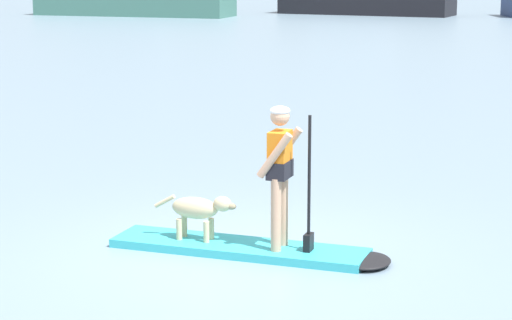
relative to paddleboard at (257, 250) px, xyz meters
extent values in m
plane|color=gray|center=(-0.22, 0.03, -0.05)|extent=(400.00, 400.00, 0.00)
cube|color=#33B2BF|center=(-0.22, 0.03, 0.00)|extent=(3.11, 1.12, 0.10)
ellipsoid|color=black|center=(1.28, -0.18, 0.00)|extent=(0.65, 0.74, 0.10)
cylinder|color=tan|center=(0.29, 0.09, 0.47)|extent=(0.12, 0.12, 0.85)
cylinder|color=tan|center=(0.25, -0.17, 0.47)|extent=(0.12, 0.12, 0.85)
cube|color=black|center=(0.27, -0.04, 0.98)|extent=(0.27, 0.39, 0.20)
cube|color=orange|center=(0.27, -0.04, 1.16)|extent=(0.24, 0.36, 0.52)
sphere|color=tan|center=(0.27, -0.04, 1.59)|extent=(0.22, 0.22, 0.22)
ellipsoid|color=white|center=(0.27, -0.04, 1.65)|extent=(0.23, 0.23, 0.11)
cylinder|color=tan|center=(0.30, 0.15, 1.17)|extent=(0.43, 0.15, 0.54)
cylinder|color=tan|center=(0.24, -0.23, 1.17)|extent=(0.43, 0.15, 0.54)
cylinder|color=black|center=(0.62, -0.09, 0.83)|extent=(0.04, 0.04, 1.57)
cube|color=black|center=(0.62, -0.09, 0.15)|extent=(0.10, 0.19, 0.20)
ellipsoid|color=#CCB78C|center=(-0.77, 0.11, 0.43)|extent=(0.61, 0.30, 0.26)
ellipsoid|color=#CCB78C|center=(-0.43, 0.06, 0.51)|extent=(0.24, 0.19, 0.18)
ellipsoid|color=gray|center=(-0.32, 0.04, 0.49)|extent=(0.13, 0.10, 0.08)
cylinder|color=#CCB78C|center=(-1.16, 0.16, 0.48)|extent=(0.27, 0.09, 0.18)
cylinder|color=#CCB78C|center=(-0.59, 0.16, 0.18)|extent=(0.07, 0.07, 0.25)
cylinder|color=#CCB78C|center=(-0.61, 0.01, 0.18)|extent=(0.07, 0.07, 0.25)
cylinder|color=#CCB78C|center=(-0.94, 0.21, 0.18)|extent=(0.07, 0.07, 0.25)
cylinder|color=#CCB78C|center=(-0.96, 0.06, 0.18)|extent=(0.07, 0.07, 0.25)
cube|color=#3F7266|center=(-16.67, 45.52, 0.83)|extent=(12.08, 4.26, 1.76)
camera|label=1|loc=(2.20, -10.84, 3.34)|focal=69.31mm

